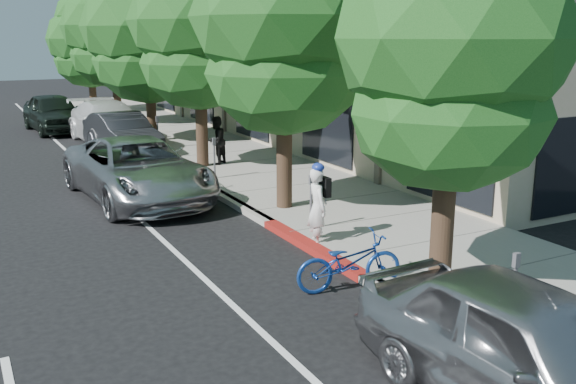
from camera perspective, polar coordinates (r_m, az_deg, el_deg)
ground at (r=12.92m, az=4.34°, el=-6.51°), size 120.00×120.00×0.00m
sidewalk at (r=20.72m, az=-1.99°, el=1.54°), size 4.60×56.00×0.15m
curb at (r=19.85m, az=-7.98°, el=0.87°), size 0.30×56.00×0.15m
curb_red_segment at (r=13.70m, az=2.12°, el=-4.94°), size 0.32×4.00×0.15m
storefront_building at (r=32.51m, az=1.95°, el=12.10°), size 10.00×36.00×7.00m
street_tree_0 at (r=11.06m, az=14.47°, el=12.51°), size 3.99×3.99×6.91m
street_tree_1 at (r=16.04m, az=-0.35°, el=14.88°), size 4.61×4.61×7.70m
street_tree_2 at (r=21.54m, az=-7.97°, el=14.56°), size 4.57×4.57×7.72m
street_tree_3 at (r=27.26m, az=-12.41°, el=13.94°), size 5.32×5.32×7.78m
street_tree_4 at (r=33.07m, az=-15.32°, el=13.89°), size 4.96×4.96×7.81m
street_tree_5 at (r=38.94m, az=-17.27°, el=12.75°), size 4.75×4.75×6.91m
cyclist at (r=13.76m, az=2.65°, el=-1.42°), size 0.53×0.70×1.74m
bicycle at (r=11.58m, az=5.47°, el=-6.24°), size 2.08×1.04×1.04m
silver_suv at (r=18.17m, az=-13.24°, el=1.94°), size 3.26×6.32×1.70m
dark_sedan at (r=25.38m, az=-14.52°, el=5.03°), size 2.13×4.93×1.58m
white_pickup at (r=28.20m, az=-15.63°, el=5.96°), size 2.79×6.10×1.73m
dark_suv_far at (r=32.36m, az=-20.12°, el=6.64°), size 2.53×5.41×1.79m
near_car_a at (r=8.29m, az=20.88°, el=-13.27°), size 2.22×4.99×1.67m
pedestrian at (r=22.02m, az=-6.40°, el=4.58°), size 1.01×0.98×1.64m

